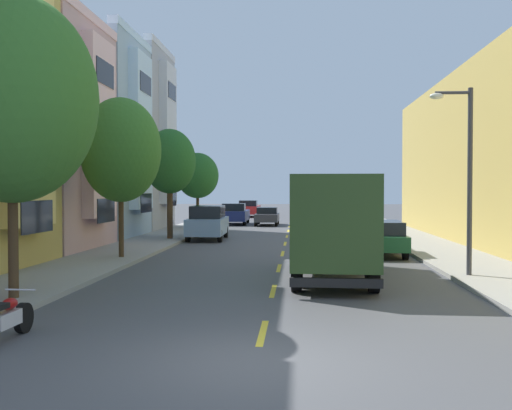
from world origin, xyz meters
The scene contains 19 objects.
ground_plane centered at (0.00, 30.00, 0.00)m, with size 160.00×160.00×0.00m, color #4C4C4F.
sidewalk_left centered at (-7.10, 28.00, 0.07)m, with size 3.20×120.00×0.14m, color #99968E.
sidewalk_right centered at (7.10, 28.00, 0.07)m, with size 3.20×120.00×0.14m, color #99968E.
lane_centerline_dashes centered at (0.00, 24.50, 0.00)m, with size 0.14×47.20×0.01m.
townhouse_fourth_powder_blue centered at (-14.00, 24.92, 5.76)m, with size 11.41×7.22×11.93m.
townhouse_fifth_dove_grey centered at (-15.31, 32.33, 6.23)m, with size 14.03×7.22×12.87m.
street_tree_nearest centered at (-6.40, 4.71, 5.10)m, with size 4.23×4.23×7.58m.
street_tree_second centered at (-6.40, 14.01, 4.42)m, with size 3.22×3.22×6.39m.
street_tree_third centered at (-6.40, 23.30, 4.38)m, with size 2.88×2.88×6.05m.
street_tree_farthest centered at (-6.40, 32.60, 3.82)m, with size 2.97×2.97×5.29m.
street_lamp centered at (5.93, 9.67, 3.61)m, with size 1.35×0.28×5.91m.
delivery_box_truck centered at (1.79, 9.34, 1.86)m, with size 2.63×7.72×3.25m.
parked_suv_sky centered at (-4.43, 24.25, 0.99)m, with size 2.05×4.84×1.93m.
parked_hatchback_orange centered at (4.40, 53.98, 0.76)m, with size 1.85×4.05×1.50m.
parked_pickup_red centered at (-4.45, 53.47, 0.83)m, with size 2.07×5.33×1.73m.
parked_pickup_navy centered at (-4.46, 39.48, 0.83)m, with size 2.04×5.32×1.73m.
parked_wagon_forest centered at (4.26, 16.57, 0.80)m, with size 1.90×4.73×1.50m.
moving_charcoal_sedan centered at (-1.80, 38.57, 0.75)m, with size 1.80×4.50×1.43m.
parked_motorcycle centered at (-4.75, 0.94, 0.41)m, with size 0.62×2.05×0.90m.
Camera 1 is at (0.71, -10.05, 2.84)m, focal length 42.94 mm.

